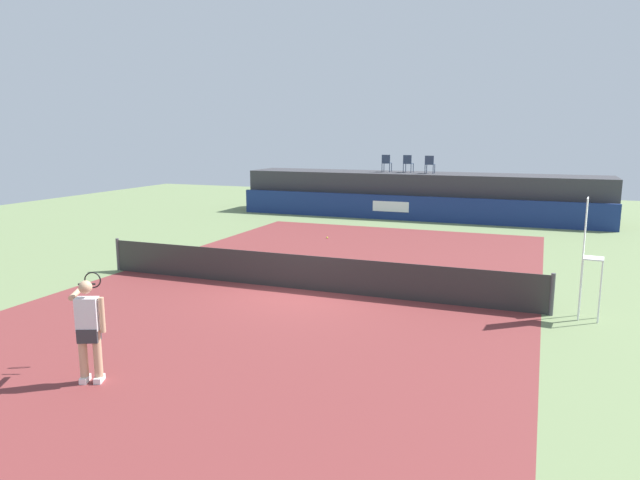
# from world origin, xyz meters

# --- Properties ---
(ground_plane) EXTENTS (48.00, 48.00, 0.00)m
(ground_plane) POSITION_xyz_m (0.00, 3.00, 0.00)
(ground_plane) COLOR #6B7F51
(court_inner) EXTENTS (12.00, 22.00, 0.00)m
(court_inner) POSITION_xyz_m (0.00, 0.00, 0.00)
(court_inner) COLOR maroon
(court_inner) RESTS_ON ground
(sponsor_wall) EXTENTS (18.00, 0.22, 1.20)m
(sponsor_wall) POSITION_xyz_m (-0.00, 13.50, 0.60)
(sponsor_wall) COLOR navy
(sponsor_wall) RESTS_ON ground
(spectator_platform) EXTENTS (18.00, 2.80, 2.20)m
(spectator_platform) POSITION_xyz_m (0.00, 15.30, 1.10)
(spectator_platform) COLOR #38383D
(spectator_platform) RESTS_ON ground
(spectator_chair_far_left) EXTENTS (0.44, 0.44, 0.89)m
(spectator_chair_far_left) POSITION_xyz_m (-1.83, 15.40, 2.69)
(spectator_chair_far_left) COLOR #2D3D56
(spectator_chair_far_left) RESTS_ON spectator_platform
(spectator_chair_left) EXTENTS (0.47, 0.47, 0.89)m
(spectator_chair_left) POSITION_xyz_m (-0.69, 15.38, 2.69)
(spectator_chair_left) COLOR #2D3D56
(spectator_chair_left) RESTS_ON spectator_platform
(spectator_chair_center) EXTENTS (0.45, 0.45, 0.89)m
(spectator_chair_center) POSITION_xyz_m (0.49, 14.97, 2.69)
(spectator_chair_center) COLOR #2D3D56
(spectator_chair_center) RESTS_ON spectator_platform
(umpire_chair) EXTENTS (0.48, 0.48, 2.76)m
(umpire_chair) POSITION_xyz_m (6.88, 0.01, 1.59)
(umpire_chair) COLOR white
(umpire_chair) RESTS_ON ground
(tennis_net) EXTENTS (12.40, 0.02, 0.95)m
(tennis_net) POSITION_xyz_m (0.00, 0.00, 0.47)
(tennis_net) COLOR #2D2D2D
(tennis_net) RESTS_ON ground
(net_post_near) EXTENTS (0.10, 0.10, 1.00)m
(net_post_near) POSITION_xyz_m (-6.20, 0.00, 0.50)
(net_post_near) COLOR #4C4C51
(net_post_near) RESTS_ON ground
(net_post_far) EXTENTS (0.10, 0.10, 1.00)m
(net_post_far) POSITION_xyz_m (6.20, 0.00, 0.50)
(net_post_far) COLOR #4C4C51
(net_post_far) RESTS_ON ground
(tennis_player) EXTENTS (1.01, 1.07, 1.77)m
(tennis_player) POSITION_xyz_m (-1.09, -6.72, 0.96)
(tennis_player) COLOR white
(tennis_player) RESTS_ON court_inner
(tennis_ball) EXTENTS (0.07, 0.07, 0.07)m
(tennis_ball) POSITION_xyz_m (-2.14, 7.48, 0.04)
(tennis_ball) COLOR #D8EA33
(tennis_ball) RESTS_ON court_inner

